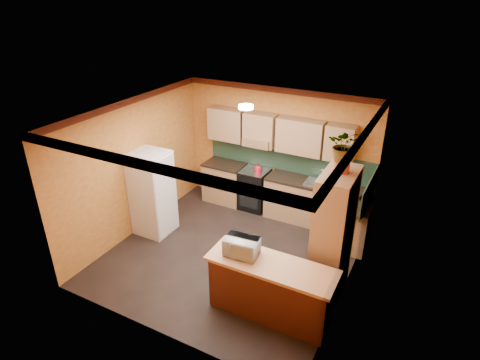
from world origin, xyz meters
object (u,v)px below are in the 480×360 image
at_px(base_cabinets_back, 281,196).
at_px(pantry, 333,235).
at_px(breakfast_bar, 270,290).
at_px(fridge, 152,193).
at_px(microwave, 241,247).
at_px(stove, 255,189).

xyz_separation_m(base_cabinets_back, pantry, (1.60, -1.86, 0.61)).
distance_m(base_cabinets_back, pantry, 2.53).
relative_size(pantry, breakfast_bar, 1.17).
bearing_deg(breakfast_bar, pantry, 57.49).
height_order(base_cabinets_back, breakfast_bar, same).
height_order(fridge, pantry, pantry).
bearing_deg(microwave, stove, 106.41).
bearing_deg(pantry, microwave, -138.84).
relative_size(base_cabinets_back, stove, 4.01).
height_order(fridge, breakfast_bar, fridge).
bearing_deg(pantry, fridge, 178.69).
bearing_deg(breakfast_bar, base_cabinets_back, 109.42).
xyz_separation_m(base_cabinets_back, breakfast_bar, (0.99, -2.81, 0.00)).
bearing_deg(stove, pantry, -39.82).
height_order(base_cabinets_back, pantry, pantry).
bearing_deg(microwave, fridge, 151.95).
xyz_separation_m(base_cabinets_back, stove, (-0.62, -0.00, 0.02)).
xyz_separation_m(base_cabinets_back, fridge, (-2.00, -1.78, 0.41)).
bearing_deg(microwave, base_cabinets_back, 94.71).
distance_m(fridge, microwave, 2.72).
height_order(base_cabinets_back, microwave, microwave).
bearing_deg(fridge, stove, 52.29).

